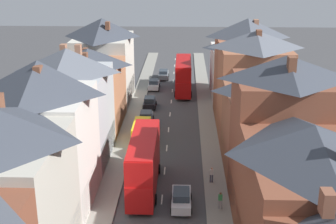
{
  "coord_description": "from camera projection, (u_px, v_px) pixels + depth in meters",
  "views": [
    {
      "loc": [
        1.92,
        -14.27,
        21.69
      ],
      "look_at": [
        -0.17,
        44.61,
        1.52
      ],
      "focal_mm": 50.0,
      "sensor_mm": 36.0,
      "label": 1
    }
  ],
  "objects": [
    {
      "name": "double_decker_bus_mid_street",
      "position": [
        144.0,
        162.0,
        44.37
      ],
      "size": [
        2.74,
        10.8,
        5.3
      ],
      "color": "red",
      "rests_on": "ground"
    },
    {
      "name": "pavement_left",
      "position": [
        125.0,
        140.0,
        56.66
      ],
      "size": [
        2.2,
        104.0,
        0.14
      ],
      "primitive_type": "cube",
      "color": "gray",
      "rests_on": "ground"
    },
    {
      "name": "car_parked_left_a",
      "position": [
        154.0,
        84.0,
        77.87
      ],
      "size": [
        1.9,
        4.03,
        1.65
      ],
      "color": "#B7BABF",
      "rests_on": "ground"
    },
    {
      "name": "pedestrian_far_left",
      "position": [
        212.0,
        174.0,
        45.93
      ],
      "size": [
        0.36,
        0.22,
        1.61
      ],
      "color": "#3D4256",
      "rests_on": "pavement_right"
    },
    {
      "name": "centre_line_dashes",
      "position": [
        167.0,
        148.0,
        54.62
      ],
      "size": [
        0.14,
        97.8,
        0.01
      ],
      "color": "silver",
      "rests_on": "ground"
    },
    {
      "name": "car_mid_black",
      "position": [
        163.0,
        74.0,
        84.32
      ],
      "size": [
        1.9,
        4.33,
        1.64
      ],
      "color": "gray",
      "rests_on": "ground"
    },
    {
      "name": "pedestrian_mid_right",
      "position": [
        220.0,
        199.0,
        41.2
      ],
      "size": [
        0.36,
        0.22,
        1.61
      ],
      "color": "gray",
      "rests_on": "pavement_right"
    },
    {
      "name": "double_decker_bus_lead",
      "position": [
        183.0,
        75.0,
        75.65
      ],
      "size": [
        2.74,
        10.8,
        5.3
      ],
      "color": "#B70F0F",
      "rests_on": "ground"
    },
    {
      "name": "car_near_silver",
      "position": [
        146.0,
        117.0,
        62.39
      ],
      "size": [
        1.9,
        4.02,
        1.63
      ],
      "color": "#4C515B",
      "rests_on": "ground"
    },
    {
      "name": "terrace_row_right",
      "position": [
        278.0,
        140.0,
        40.94
      ],
      "size": [
        8.0,
        73.42,
        14.13
      ],
      "color": "#935138",
      "rests_on": "ground"
    },
    {
      "name": "car_parked_left_b",
      "position": [
        150.0,
        102.0,
        68.6
      ],
      "size": [
        1.9,
        3.9,
        1.63
      ],
      "color": "black",
      "rests_on": "ground"
    },
    {
      "name": "pavement_right",
      "position": [
        210.0,
        142.0,
        56.32
      ],
      "size": [
        2.2,
        104.0,
        0.14
      ],
      "primitive_type": "cube",
      "color": "gray",
      "rests_on": "ground"
    },
    {
      "name": "car_mid_white",
      "position": [
        181.0,
        199.0,
        41.75
      ],
      "size": [
        1.9,
        4.26,
        1.67
      ],
      "color": "silver",
      "rests_on": "ground"
    },
    {
      "name": "delivery_van",
      "position": [
        141.0,
        132.0,
        55.9
      ],
      "size": [
        2.2,
        5.2,
        2.41
      ],
      "color": "yellow",
      "rests_on": "ground"
    },
    {
      "name": "terrace_row_left",
      "position": [
        44.0,
        141.0,
        40.7
      ],
      "size": [
        8.0,
        72.43,
        13.38
      ],
      "color": "brown",
      "rests_on": "ground"
    }
  ]
}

